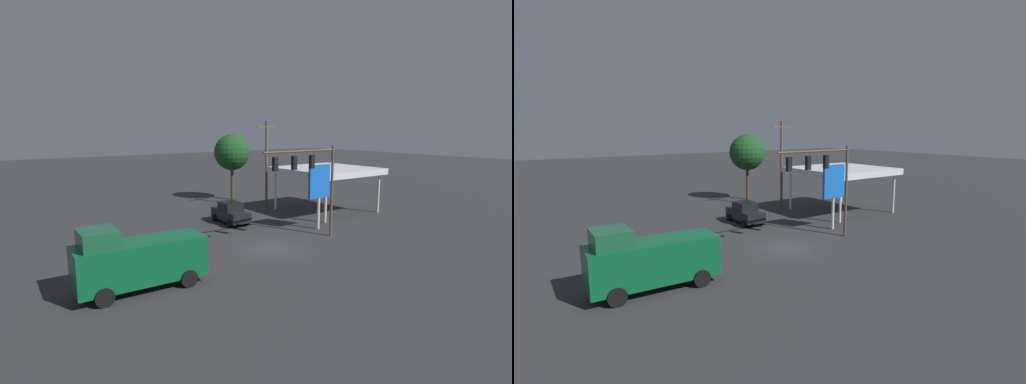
# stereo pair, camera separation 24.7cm
# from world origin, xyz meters

# --- Properties ---
(ground_plane) EXTENTS (200.00, 200.00, 0.00)m
(ground_plane) POSITION_xyz_m (0.00, 0.00, 0.00)
(ground_plane) COLOR #2D2D30
(traffic_signal_assembly) EXTENTS (6.81, 0.43, 7.17)m
(traffic_signal_assembly) POSITION_xyz_m (-3.32, 0.14, 5.32)
(traffic_signal_assembly) COLOR brown
(traffic_signal_assembly) RESTS_ON ground
(utility_pole) EXTENTS (2.40, 0.26, 9.23)m
(utility_pole) POSITION_xyz_m (-8.49, -11.86, 4.90)
(utility_pole) COLOR brown
(utility_pole) RESTS_ON ground
(gas_station_canopy) EXTENTS (8.73, 8.51, 4.51)m
(gas_station_canopy) POSITION_xyz_m (-12.44, -6.91, 4.16)
(gas_station_canopy) COLOR silver
(gas_station_canopy) RESTS_ON ground
(price_sign) EXTENTS (2.27, 0.27, 5.49)m
(price_sign) POSITION_xyz_m (-6.53, -1.99, 3.87)
(price_sign) COLOR silver
(price_sign) RESTS_ON ground
(delivery_truck) EXTENTS (6.87, 2.73, 3.58)m
(delivery_truck) POSITION_xyz_m (10.40, 1.72, 1.69)
(delivery_truck) COLOR #0C592D
(delivery_truck) RESTS_ON ground
(sedan_waiting) EXTENTS (2.29, 4.51, 1.93)m
(sedan_waiting) POSITION_xyz_m (-1.61, -8.18, 0.95)
(sedan_waiting) COLOR black
(sedan_waiting) RESTS_ON ground
(street_tree) EXTENTS (4.22, 4.22, 7.75)m
(street_tree) POSITION_xyz_m (-8.13, -18.13, 5.62)
(street_tree) COLOR #4C331E
(street_tree) RESTS_ON ground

